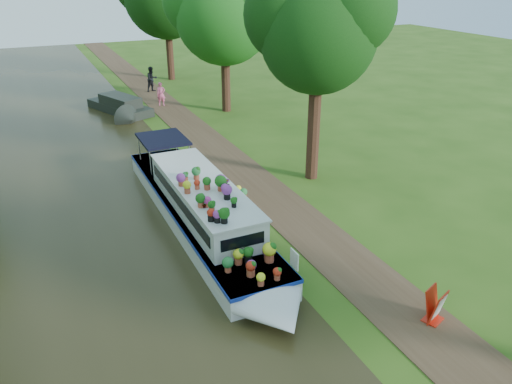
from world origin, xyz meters
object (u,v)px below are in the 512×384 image
(plant_boat, at_px, (204,210))
(second_boat, at_px, (121,106))
(pedestrian_pink, at_px, (161,94))
(pedestrian_dark, at_px, (152,79))
(sandwich_board, at_px, (435,307))

(plant_boat, relative_size, second_boat, 2.15)
(pedestrian_pink, relative_size, pedestrian_dark, 0.85)
(sandwich_board, bearing_deg, pedestrian_dark, 69.06)
(plant_boat, height_order, pedestrian_dark, plant_boat)
(sandwich_board, height_order, pedestrian_dark, pedestrian_dark)
(plant_boat, relative_size, pedestrian_dark, 7.34)
(second_boat, distance_m, pedestrian_dark, 5.99)
(pedestrian_dark, bearing_deg, second_boat, -145.13)
(sandwich_board, distance_m, pedestrian_pink, 25.05)
(sandwich_board, relative_size, pedestrian_dark, 0.52)
(plant_boat, height_order, sandwich_board, plant_boat)
(sandwich_board, xyz_separation_m, pedestrian_pink, (-0.67, 25.04, 0.35))
(sandwich_board, bearing_deg, pedestrian_pink, 70.21)
(pedestrian_dark, bearing_deg, pedestrian_pink, -117.45)
(sandwich_board, bearing_deg, second_boat, 76.94)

